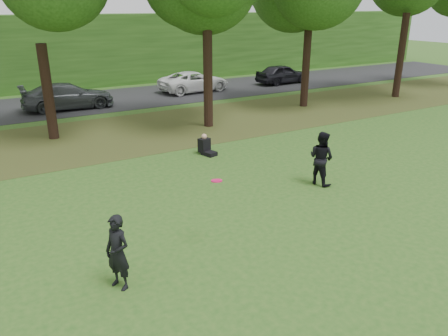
# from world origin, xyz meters

# --- Properties ---
(ground) EXTENTS (120.00, 120.00, 0.00)m
(ground) POSITION_xyz_m (0.00, 0.00, 0.00)
(ground) COLOR #255219
(ground) RESTS_ON ground
(leaf_litter) EXTENTS (60.00, 7.00, 0.01)m
(leaf_litter) POSITION_xyz_m (0.00, 13.00, 0.01)
(leaf_litter) COLOR #4B3D1B
(leaf_litter) RESTS_ON ground
(street) EXTENTS (70.00, 7.00, 0.02)m
(street) POSITION_xyz_m (0.00, 21.00, 0.01)
(street) COLOR black
(street) RESTS_ON ground
(far_hedge) EXTENTS (70.00, 3.00, 5.00)m
(far_hedge) POSITION_xyz_m (0.00, 27.00, 2.50)
(far_hedge) COLOR #224814
(far_hedge) RESTS_ON ground
(player_left) EXTENTS (0.63, 0.72, 1.66)m
(player_left) POSITION_xyz_m (-3.78, 1.66, 0.83)
(player_left) COLOR black
(player_left) RESTS_ON ground
(player_right) EXTENTS (0.86, 1.01, 1.80)m
(player_right) POSITION_xyz_m (3.74, 3.92, 0.90)
(player_right) COLOR black
(player_right) RESTS_ON ground
(parked_cars) EXTENTS (37.24, 3.61, 1.51)m
(parked_cars) POSITION_xyz_m (-1.12, 20.46, 0.74)
(parked_cars) COLOR black
(parked_cars) RESTS_ON street
(frisbee) EXTENTS (0.33, 0.33, 0.07)m
(frisbee) POSITION_xyz_m (-1.19, 2.12, 1.74)
(frisbee) COLOR #EE145F
(frisbee) RESTS_ON ground
(seated_person) EXTENTS (0.60, 0.82, 0.83)m
(seated_person) POSITION_xyz_m (1.87, 8.54, 0.31)
(seated_person) COLOR black
(seated_person) RESTS_ON ground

